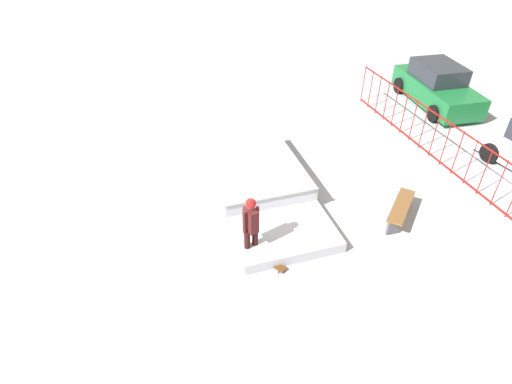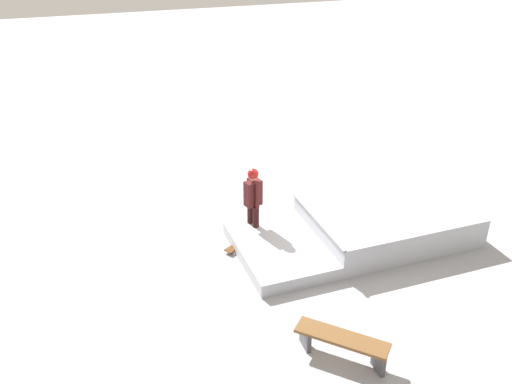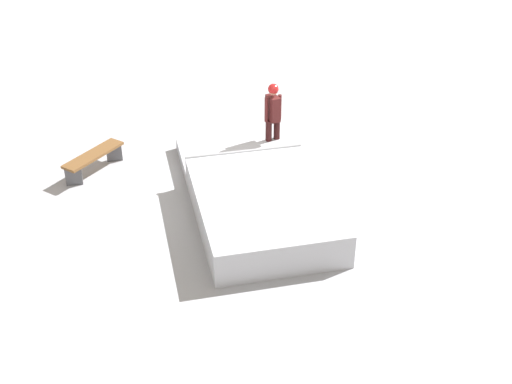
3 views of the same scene
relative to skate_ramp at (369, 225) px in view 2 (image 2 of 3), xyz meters
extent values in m
plane|color=#A8AAB2|center=(1.01, -0.10, -0.32)|extent=(60.00, 60.00, 0.00)
cube|color=#B0B3BB|center=(-0.48, -0.02, 0.03)|extent=(3.70, 2.73, 0.70)
cube|color=#B0B3BB|center=(2.22, 0.08, -0.17)|extent=(1.90, 2.67, 0.30)
cylinder|color=gray|center=(1.32, 0.05, 0.38)|extent=(0.18, 2.60, 0.08)
cylinder|color=black|center=(2.49, -0.75, 0.09)|extent=(0.15, 0.15, 0.82)
cylinder|color=black|center=(2.56, -0.96, 0.09)|extent=(0.15, 0.15, 0.82)
cube|color=#4C1919|center=(2.53, -0.86, 0.80)|extent=(0.43, 0.32, 0.60)
cylinder|color=#4C1919|center=(2.48, -0.69, 0.80)|extent=(0.09, 0.09, 0.60)
cylinder|color=#4C1919|center=(2.58, -1.03, 0.80)|extent=(0.09, 0.09, 0.60)
sphere|color=tan|center=(2.53, -0.86, 1.25)|extent=(0.22, 0.22, 0.22)
sphere|color=#A51919|center=(2.53, -0.86, 1.28)|extent=(0.25, 0.25, 0.25)
cube|color=#593314|center=(2.98, -0.47, -0.23)|extent=(0.79, 0.58, 0.02)
cylinder|color=silver|center=(3.16, -0.23, -0.29)|extent=(0.06, 0.05, 0.06)
cylinder|color=silver|center=(3.28, -0.43, -0.29)|extent=(0.06, 0.05, 0.06)
cylinder|color=silver|center=(2.68, -0.52, -0.29)|extent=(0.06, 0.05, 0.06)
cylinder|color=silver|center=(2.80, -0.72, -0.29)|extent=(0.06, 0.05, 0.06)
cube|color=brown|center=(2.27, 3.34, 0.13)|extent=(1.44, 1.39, 0.06)
cube|color=#4C4C51|center=(2.74, 2.89, -0.11)|extent=(0.08, 0.36, 0.42)
cube|color=#4C4C51|center=(1.79, 3.78, -0.11)|extent=(0.08, 0.36, 0.42)
camera|label=1|loc=(9.72, -2.67, 7.20)|focal=29.70mm
camera|label=2|loc=(5.82, 9.73, 6.75)|focal=39.29mm
camera|label=3|loc=(-11.50, 2.22, 7.44)|focal=47.22mm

